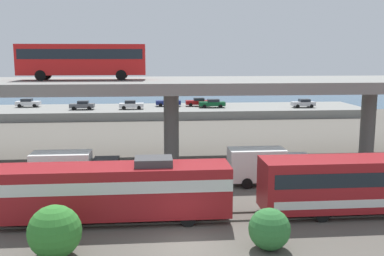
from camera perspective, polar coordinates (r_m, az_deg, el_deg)
name	(u,v)px	position (r m, az deg, el deg)	size (l,w,h in m)	color
ground_plane	(187,245)	(26.21, -0.64, -14.67)	(260.00, 260.00, 0.00)	#565149
rail_strip_near	(183,222)	(29.19, -1.15, -11.96)	(110.00, 0.12, 0.12)	#59544C
rail_strip_far	(182,214)	(30.57, -1.35, -10.95)	(110.00, 0.12, 0.12)	#59544C
train_locomotive	(103,189)	(29.31, -11.36, -7.64)	(15.87, 3.04, 4.18)	maroon
highway_overpass	(171,87)	(44.02, -2.70, 5.20)	(96.00, 12.79, 8.25)	gray
transit_bus_on_overpass	(82,58)	(44.46, -13.85, 8.63)	(12.00, 2.68, 3.40)	red
service_truck_west	(73,169)	(36.87, -14.97, -5.14)	(6.80, 2.46, 3.04)	black
service_truck_east	(267,165)	(37.50, 9.55, -4.71)	(6.80, 2.46, 3.04)	#B7B7BC
pier_parking_lot	(163,111)	(79.51, -3.73, 2.16)	(70.94, 13.39, 1.39)	gray
parked_car_0	(82,105)	(78.20, -13.84, 2.86)	(4.09, 1.92, 1.50)	#515459
parked_car_1	(212,103)	(78.95, 2.60, 3.19)	(4.59, 1.94, 1.50)	#0C4C26
parked_car_2	(303,103)	(81.41, 14.04, 3.10)	(4.02, 1.91, 1.50)	#B7B7BC
parked_car_3	(198,102)	(81.13, 0.75, 3.36)	(4.33, 1.87, 1.50)	maroon
parked_car_4	(168,102)	(81.02, -3.03, 3.35)	(4.51, 1.98, 1.50)	navy
parked_car_5	(28,103)	(84.90, -20.24, 3.05)	(4.17, 1.88, 1.50)	silver
parked_car_6	(131,105)	(77.29, -7.77, 2.98)	(4.14, 1.84, 1.50)	silver
harbor_water	(161,102)	(102.44, -4.05, 3.39)	(140.00, 36.00, 0.01)	#385B7A
shrub_left	(55,232)	(25.26, -17.14, -12.55)	(2.85, 2.85, 2.85)	#337E2E
shrub_right	(269,229)	(25.58, 9.86, -12.61)	(2.33, 2.33, 2.33)	#307535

